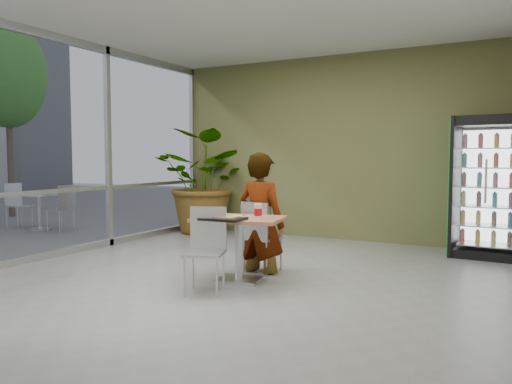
# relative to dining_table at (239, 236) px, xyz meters

# --- Properties ---
(ground) EXTENTS (7.00, 7.00, 0.00)m
(ground) POSITION_rel_dining_table_xyz_m (-0.07, -0.08, -0.54)
(ground) COLOR slate
(ground) RESTS_ON ground
(room_envelope) EXTENTS (6.00, 7.00, 3.20)m
(room_envelope) POSITION_rel_dining_table_xyz_m (-0.07, -0.08, 1.06)
(room_envelope) COLOR silver
(room_envelope) RESTS_ON ground
(storefront_frame) EXTENTS (0.10, 7.00, 3.20)m
(storefront_frame) POSITION_rel_dining_table_xyz_m (-3.07, -0.08, 1.06)
(storefront_frame) COLOR #B2B4B7
(storefront_frame) RESTS_ON ground
(dining_table) EXTENTS (1.10, 0.87, 0.75)m
(dining_table) POSITION_rel_dining_table_xyz_m (0.00, 0.00, 0.00)
(dining_table) COLOR #A96948
(dining_table) RESTS_ON ground
(chair_far) EXTENTS (0.44, 0.44, 0.89)m
(chair_far) POSITION_rel_dining_table_xyz_m (-0.02, 0.52, -0.02)
(chair_far) COLOR #B2B4B7
(chair_far) RESTS_ON ground
(chair_near) EXTENTS (0.51, 0.52, 0.90)m
(chair_near) POSITION_rel_dining_table_xyz_m (-0.11, -0.51, -0.01)
(chair_near) COLOR #B2B4B7
(chair_near) RESTS_ON ground
(seated_woman) EXTENTS (0.71, 0.51, 1.80)m
(seated_woman) POSITION_rel_dining_table_xyz_m (-0.01, 0.56, 0.06)
(seated_woman) COLOR black
(seated_woman) RESTS_ON ground
(pizza_plate) EXTENTS (0.29, 0.23, 0.03)m
(pizza_plate) POSITION_rel_dining_table_xyz_m (-0.03, -0.00, 0.23)
(pizza_plate) COLOR white
(pizza_plate) RESTS_ON dining_table
(soda_cup) EXTENTS (0.09, 0.09, 0.16)m
(soda_cup) POSITION_rel_dining_table_xyz_m (0.24, 0.02, 0.29)
(soda_cup) COLOR white
(soda_cup) RESTS_ON dining_table
(napkin_stack) EXTENTS (0.17, 0.17, 0.02)m
(napkin_stack) POSITION_rel_dining_table_xyz_m (-0.21, -0.18, 0.22)
(napkin_stack) COLOR white
(napkin_stack) RESTS_ON dining_table
(cafeteria_tray) EXTENTS (0.47, 0.35, 0.03)m
(cafeteria_tray) POSITION_rel_dining_table_xyz_m (-0.02, -0.31, 0.23)
(cafeteria_tray) COLOR black
(cafeteria_tray) RESTS_ON dining_table
(beverage_fridge) EXTENTS (0.96, 0.76, 2.02)m
(beverage_fridge) POSITION_rel_dining_table_xyz_m (2.42, 2.92, 0.47)
(beverage_fridge) COLOR black
(beverage_fridge) RESTS_ON ground
(potted_plant) EXTENTS (1.87, 1.66, 1.95)m
(potted_plant) POSITION_rel_dining_table_xyz_m (-2.41, 2.94, 0.44)
(potted_plant) COLOR #2E6227
(potted_plant) RESTS_ON ground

